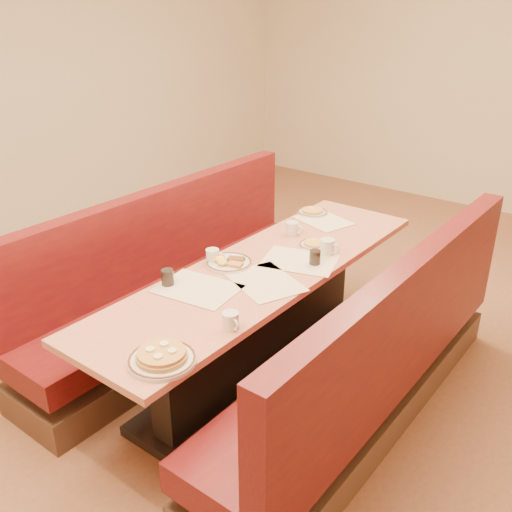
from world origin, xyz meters
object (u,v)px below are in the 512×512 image
Objects in this scene: booth_left at (178,290)px; pancake_plate at (162,358)px; coffee_mug_b at (213,256)px; coffee_mug_d at (293,228)px; booth_right at (371,367)px; coffee_mug_c at (328,247)px; soda_tumbler_mid at (315,258)px; diner_table at (263,322)px; soda_tumbler_near at (168,278)px; coffee_mug_a at (231,321)px; eggs_plate at (228,262)px.

booth_left is 8.29× the size of pancake_plate.
coffee_mug_b is 0.66m from coffee_mug_d.
booth_right is at bearing -44.07° from coffee_mug_d.
soda_tumbler_mid is at bearing -87.51° from coffee_mug_c.
diner_table is at bearing 180.00° from booth_right.
pancake_plate is 3.18× the size of soda_tumbler_near.
coffee_mug_a is 1.03m from coffee_mug_c.
coffee_mug_a is at bearing -66.00° from diner_table.
coffee_mug_c is at bearing 90.90° from pancake_plate.
coffee_mug_a reaches higher than eggs_plate.
eggs_plate is at bearing 113.78° from pancake_plate.
booth_right reaches higher than soda_tumbler_mid.
coffee_mug_c reaches higher than soda_tumbler_mid.
coffee_mug_d is at bearing 130.67° from coffee_mug_a.
booth_left is at bearing 180.00° from booth_right.
coffee_mug_d is 1.27× the size of soda_tumbler_mid.
soda_tumbler_near is at bearing -102.93° from eggs_plate.
diner_table is 22.98× the size of coffee_mug_b.
coffee_mug_c is at bearing 62.76° from diner_table.
coffee_mug_b is at bearing -135.46° from coffee_mug_c.
soda_tumbler_mid is (0.02, -0.17, -0.00)m from coffee_mug_c.
booth_right is 1.11m from coffee_mug_d.
booth_right is 19.44× the size of coffee_mug_c.
coffee_mug_d is (-0.88, 0.51, 0.43)m from booth_right.
coffee_mug_a reaches higher than coffee_mug_b.
coffee_mug_c is at bearing -33.77° from coffee_mug_d.
diner_table is 1.00× the size of booth_left.
eggs_plate is 0.41m from soda_tumbler_near.
coffee_mug_b is 1.15× the size of soda_tumbler_near.
booth_right is at bearing 6.25° from eggs_plate.
eggs_plate is 2.35× the size of coffee_mug_d.
diner_table is 8.29× the size of pancake_plate.
diner_table is 21.36× the size of coffee_mug_d.
diner_table is at bearing -87.77° from coffee_mug_d.
soda_tumbler_mid reaches higher than pancake_plate.
eggs_plate is 0.61m from coffee_mug_d.
pancake_plate reaches higher than eggs_plate.
pancake_plate is 1.58m from coffee_mug_d.
coffee_mug_d is at bearing 82.59° from soda_tumbler_near.
booth_left reaches higher than soda_tumbler_near.
pancake_plate is 0.40m from coffee_mug_a.
coffee_mug_d is at bearing 106.13° from diner_table.
coffee_mug_c reaches higher than diner_table.
booth_left is at bearing -160.45° from coffee_mug_c.
diner_table is at bearing 134.08° from coffee_mug_a.
booth_right reaches higher than pancake_plate.
booth_right is 1.11m from coffee_mug_b.
coffee_mug_a is at bearing -85.44° from soda_tumbler_mid.
soda_tumbler_mid is (0.40, 0.32, 0.03)m from eggs_plate.
coffee_mug_c reaches higher than soda_tumbler_near.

